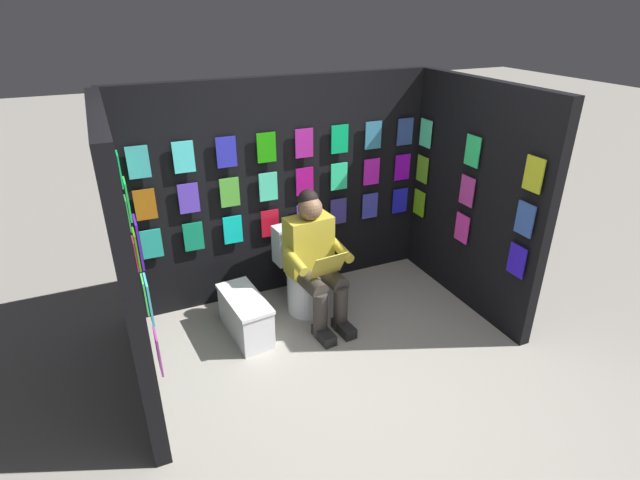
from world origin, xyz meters
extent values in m
plane|color=#9E998E|center=(0.00, 0.00, 0.00)|extent=(30.00, 30.00, 0.00)
cube|color=black|center=(0.00, -1.75, 1.02)|extent=(2.93, 0.10, 2.03)
cube|color=#22B3A0|center=(1.23, -1.66, 0.73)|extent=(0.17, 0.01, 0.26)
cube|color=#0F9064|center=(0.88, -1.66, 0.73)|extent=(0.17, 0.01, 0.26)
cube|color=#0CE2D6|center=(0.53, -1.66, 0.73)|extent=(0.17, 0.01, 0.26)
cube|color=red|center=(0.18, -1.66, 0.73)|extent=(0.17, 0.01, 0.26)
cube|color=#6C31EB|center=(-0.18, -1.66, 0.73)|extent=(0.17, 0.01, 0.26)
cube|color=#3A3295|center=(-0.53, -1.66, 0.73)|extent=(0.17, 0.01, 0.26)
cube|color=#4245CC|center=(-0.88, -1.66, 0.73)|extent=(0.17, 0.01, 0.26)
cube|color=#1F1FF1|center=(-1.23, -1.66, 0.73)|extent=(0.17, 0.01, 0.26)
cube|color=#AC5A10|center=(1.23, -1.66, 1.09)|extent=(0.17, 0.01, 0.26)
cube|color=#5C3CD8|center=(0.88, -1.66, 1.09)|extent=(0.17, 0.01, 0.26)
cube|color=#54B83B|center=(0.53, -1.66, 1.09)|extent=(0.17, 0.01, 0.26)
cube|color=#4FEFBE|center=(0.18, -1.66, 1.09)|extent=(0.17, 0.01, 0.26)
cube|color=#AF0E82|center=(-0.18, -1.66, 1.09)|extent=(0.17, 0.01, 0.26)
cube|color=#2EEF9F|center=(-0.53, -1.66, 1.09)|extent=(0.17, 0.01, 0.26)
cube|color=#DA1ED5|center=(-0.88, -1.66, 1.09)|extent=(0.17, 0.01, 0.26)
cube|color=#990CDB|center=(-1.23, -1.66, 1.09)|extent=(0.17, 0.01, 0.26)
cube|color=#3EB2BC|center=(1.23, -1.66, 1.45)|extent=(0.17, 0.01, 0.26)
cube|color=#4CECED|center=(0.88, -1.66, 1.45)|extent=(0.17, 0.01, 0.26)
cube|color=#292BC5|center=(0.53, -1.66, 1.45)|extent=(0.17, 0.01, 0.26)
cube|color=#1E9E0A|center=(0.18, -1.66, 1.45)|extent=(0.17, 0.01, 0.26)
cube|color=#A91E91|center=(-0.18, -1.66, 1.45)|extent=(0.17, 0.01, 0.26)
cube|color=#0BBB69|center=(-0.53, -1.66, 1.45)|extent=(0.17, 0.01, 0.26)
cube|color=teal|center=(-0.88, -1.66, 1.45)|extent=(0.17, 0.01, 0.26)
cube|color=#314990|center=(-1.23, -1.66, 1.45)|extent=(0.17, 0.01, 0.26)
cube|color=black|center=(-1.47, -0.85, 1.02)|extent=(0.10, 1.70, 2.03)
cube|color=#72BC12|center=(-1.38, -1.53, 0.73)|extent=(0.01, 0.17, 0.26)
cube|color=#E836B0|center=(-1.38, -0.85, 0.73)|extent=(0.01, 0.17, 0.26)
cube|color=#2D18D5|center=(-1.38, -0.17, 0.73)|extent=(0.01, 0.17, 0.26)
cube|color=#5EB01E|center=(-1.38, -1.53, 1.09)|extent=(0.01, 0.17, 0.26)
cube|color=#C0389A|center=(-1.38, -0.85, 1.09)|extent=(0.01, 0.17, 0.26)
cube|color=#3355A9|center=(-1.38, -0.17, 1.09)|extent=(0.01, 0.17, 0.26)
cube|color=#51F1AA|center=(-1.38, -1.53, 1.45)|extent=(0.01, 0.17, 0.26)
cube|color=#2CDA71|center=(-1.38, -0.85, 1.45)|extent=(0.01, 0.17, 0.26)
cube|color=gold|center=(-1.38, -0.17, 1.45)|extent=(0.01, 0.17, 0.26)
cube|color=black|center=(1.47, -0.85, 1.02)|extent=(0.10, 1.70, 2.03)
cube|color=#AF3997|center=(1.38, -0.17, 0.73)|extent=(0.01, 0.17, 0.26)
cube|color=#40E85C|center=(1.38, -0.85, 0.73)|extent=(0.01, 0.17, 0.26)
cube|color=#9B2746|center=(1.38, -1.53, 0.73)|extent=(0.01, 0.17, 0.26)
cube|color=#43C1D4|center=(1.38, -0.17, 1.09)|extent=(0.01, 0.17, 0.26)
cube|color=#409E10|center=(1.38, -0.85, 1.09)|extent=(0.01, 0.17, 0.26)
cube|color=green|center=(1.38, -1.53, 1.09)|extent=(0.01, 0.17, 0.26)
cube|color=#4518B0|center=(1.38, -0.17, 1.45)|extent=(0.01, 0.17, 0.26)
cube|color=green|center=(1.38, -0.85, 1.45)|extent=(0.01, 0.17, 0.26)
cube|color=#11CC59|center=(1.38, -1.53, 1.45)|extent=(0.01, 0.17, 0.26)
cylinder|color=white|center=(-0.02, -1.23, 0.20)|extent=(0.38, 0.38, 0.40)
cylinder|color=white|center=(-0.02, -1.23, 0.41)|extent=(0.41, 0.41, 0.02)
cube|color=white|center=(0.01, -1.49, 0.58)|extent=(0.40, 0.22, 0.36)
cylinder|color=white|center=(0.00, -1.40, 0.58)|extent=(0.39, 0.11, 0.39)
cube|color=gold|center=(-0.02, -1.20, 0.68)|extent=(0.42, 0.26, 0.52)
sphere|color=brown|center=(-0.02, -1.17, 1.04)|extent=(0.21, 0.21, 0.21)
sphere|color=black|center=(-0.02, -1.20, 1.11)|extent=(0.17, 0.17, 0.17)
cylinder|color=#38332D|center=(-0.14, -1.01, 0.44)|extent=(0.19, 0.41, 0.15)
cylinder|color=#38332D|center=(0.06, -0.99, 0.44)|extent=(0.19, 0.41, 0.15)
cylinder|color=#38332D|center=(-0.15, -0.83, 0.21)|extent=(0.12, 0.12, 0.42)
cylinder|color=#38332D|center=(0.05, -0.81, 0.21)|extent=(0.12, 0.12, 0.42)
cube|color=black|center=(-0.16, -0.77, 0.04)|extent=(0.13, 0.27, 0.09)
cube|color=black|center=(0.04, -0.75, 0.04)|extent=(0.13, 0.27, 0.09)
cylinder|color=gold|center=(-0.25, -1.04, 0.66)|extent=(0.11, 0.32, 0.13)
cylinder|color=gold|center=(0.18, -1.00, 0.66)|extent=(0.11, 0.32, 0.13)
cube|color=gold|center=(-0.05, -0.86, 0.64)|extent=(0.31, 0.16, 0.23)
cube|color=silver|center=(0.62, -1.09, 0.17)|extent=(0.33, 0.64, 0.34)
cube|color=white|center=(0.62, -1.09, 0.36)|extent=(0.34, 0.66, 0.03)
camera|label=1|loc=(1.46, 2.35, 2.60)|focal=27.71mm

